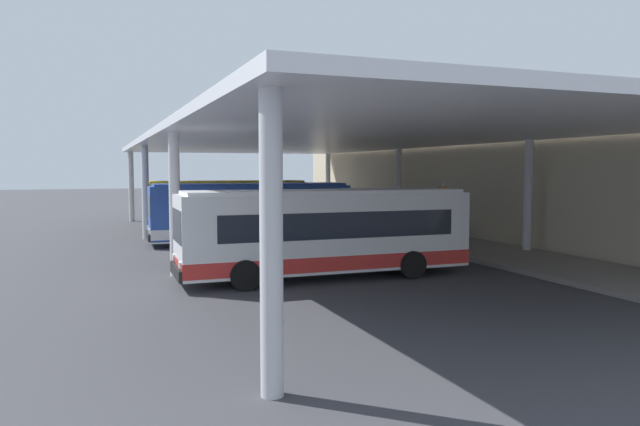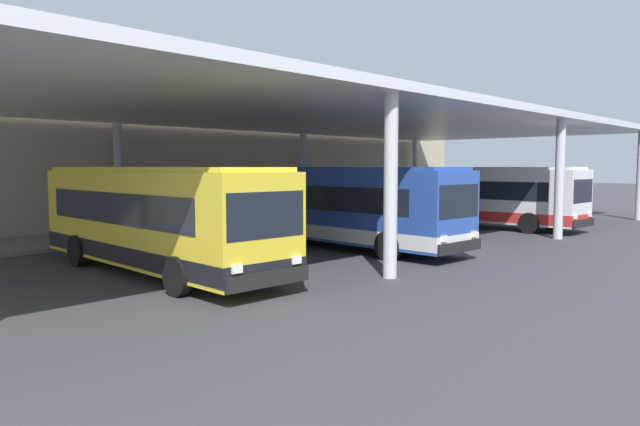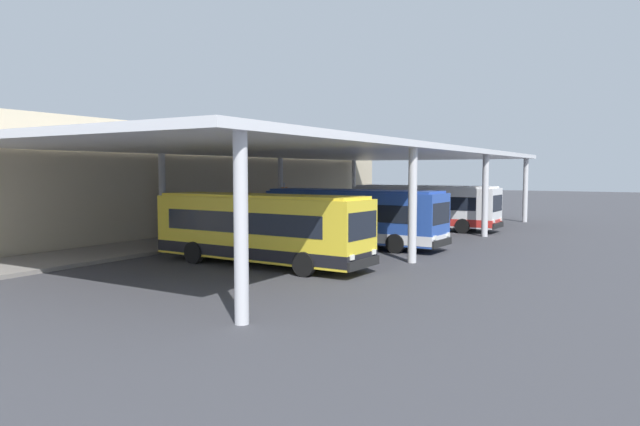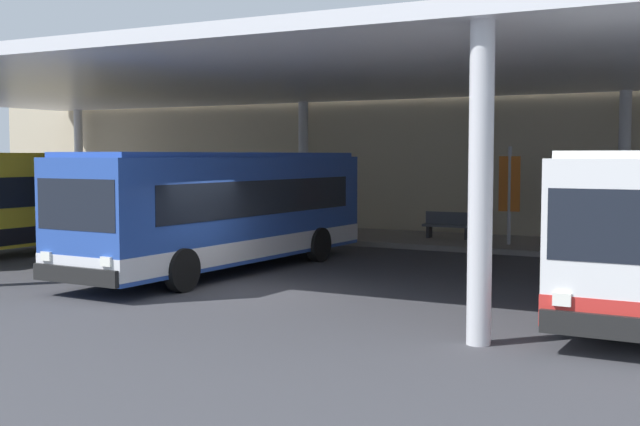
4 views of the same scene
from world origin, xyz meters
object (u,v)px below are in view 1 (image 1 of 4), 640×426
(trash_bin, at_px, (397,223))
(bus_nearest_bay, at_px, (227,204))
(bench_waiting, at_px, (432,229))
(banner_sign, at_px, (442,208))
(bus_second_bay, at_px, (251,212))
(bus_middle_bay, at_px, (325,232))

(trash_bin, bearing_deg, bus_nearest_bay, -128.63)
(bench_waiting, xyz_separation_m, banner_sign, (2.36, -0.88, 1.32))
(banner_sign, bearing_deg, bench_waiting, 159.64)
(bus_second_bay, xyz_separation_m, bench_waiting, (3.04, 9.26, -0.99))
(bus_nearest_bay, height_order, bus_middle_bay, same)
(banner_sign, bearing_deg, bus_middle_bay, -56.87)
(trash_bin, distance_m, banner_sign, 6.50)
(bus_second_bay, distance_m, trash_bin, 9.40)
(bus_second_bay, height_order, bus_middle_bay, same)
(bus_nearest_bay, xyz_separation_m, trash_bin, (7.06, 8.83, -0.98))
(bus_middle_bay, xyz_separation_m, bench_waiting, (-7.89, 9.35, -0.99))
(bus_nearest_bay, relative_size, bus_middle_bay, 1.00)
(bus_second_bay, relative_size, trash_bin, 10.84)
(bench_waiting, distance_m, trash_bin, 3.94)
(bus_nearest_bay, relative_size, banner_sign, 3.31)
(trash_bin, bearing_deg, banner_sign, -8.29)
(bus_second_bay, relative_size, bench_waiting, 5.90)
(bus_nearest_bay, bearing_deg, trash_bin, 51.37)
(bus_middle_bay, distance_m, banner_sign, 10.12)
(bus_middle_bay, distance_m, bench_waiting, 12.27)
(bus_middle_bay, height_order, banner_sign, banner_sign)
(bench_waiting, relative_size, banner_sign, 0.56)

